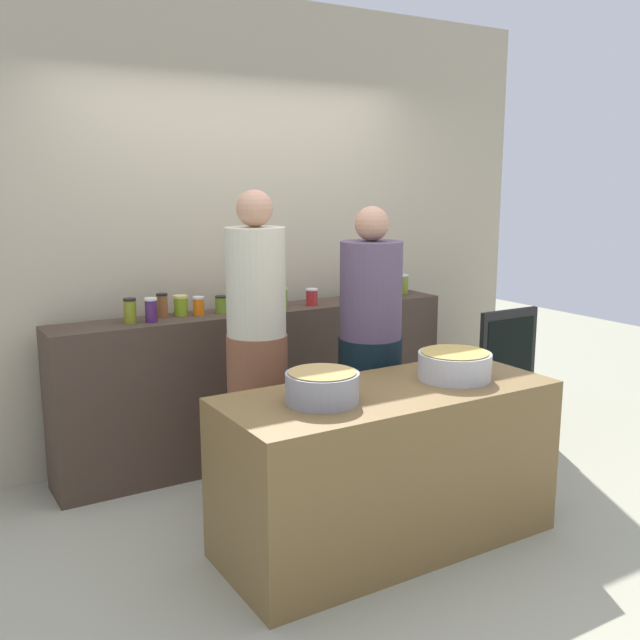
% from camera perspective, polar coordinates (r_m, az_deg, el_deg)
% --- Properties ---
extents(ground, '(12.00, 12.00, 0.00)m').
position_cam_1_polar(ground, '(4.09, 2.64, -15.42)').
color(ground, '#A2A087').
extents(storefront_wall, '(4.80, 0.12, 3.00)m').
position_cam_1_polar(storefront_wall, '(4.94, -6.69, 7.24)').
color(storefront_wall, tan).
rests_on(storefront_wall, ground).
extents(display_shelf, '(2.70, 0.36, 1.00)m').
position_cam_1_polar(display_shelf, '(4.80, -4.67, -5.00)').
color(display_shelf, '#423328').
rests_on(display_shelf, ground).
extents(prep_table, '(1.70, 0.70, 0.81)m').
position_cam_1_polar(prep_table, '(3.70, 5.34, -11.53)').
color(prep_table, brown).
rests_on(prep_table, ground).
extents(preserve_jar_0, '(0.07, 0.07, 0.15)m').
position_cam_1_polar(preserve_jar_0, '(4.36, -14.83, 0.72)').
color(preserve_jar_0, olive).
rests_on(preserve_jar_0, display_shelf).
extents(preserve_jar_1, '(0.07, 0.07, 0.15)m').
position_cam_1_polar(preserve_jar_1, '(4.35, -13.25, 0.78)').
color(preserve_jar_1, '#431F53').
rests_on(preserve_jar_1, display_shelf).
extents(preserve_jar_2, '(0.07, 0.07, 0.15)m').
position_cam_1_polar(preserve_jar_2, '(4.50, -12.40, 1.15)').
color(preserve_jar_2, brown).
rests_on(preserve_jar_2, display_shelf).
extents(preserve_jar_3, '(0.09, 0.09, 0.13)m').
position_cam_1_polar(preserve_jar_3, '(4.53, -10.98, 1.15)').
color(preserve_jar_3, olive).
rests_on(preserve_jar_3, display_shelf).
extents(preserve_jar_4, '(0.07, 0.07, 0.12)m').
position_cam_1_polar(preserve_jar_4, '(4.52, -9.61, 1.11)').
color(preserve_jar_4, orange).
rests_on(preserve_jar_4, display_shelf).
extents(preserve_jar_5, '(0.08, 0.08, 0.11)m').
position_cam_1_polar(preserve_jar_5, '(4.57, -7.82, 1.24)').
color(preserve_jar_5, olive).
rests_on(preserve_jar_5, display_shelf).
extents(preserve_jar_6, '(0.08, 0.08, 0.11)m').
position_cam_1_polar(preserve_jar_6, '(4.67, -6.79, 1.44)').
color(preserve_jar_6, '#BF330F').
rests_on(preserve_jar_6, display_shelf).
extents(preserve_jar_7, '(0.08, 0.08, 0.12)m').
position_cam_1_polar(preserve_jar_7, '(4.65, -5.24, 1.52)').
color(preserve_jar_7, '#A82F0F').
rests_on(preserve_jar_7, display_shelf).
extents(preserve_jar_8, '(0.08, 0.08, 0.13)m').
position_cam_1_polar(preserve_jar_8, '(4.76, -3.06, 1.84)').
color(preserve_jar_8, '#659B28').
rests_on(preserve_jar_8, display_shelf).
extents(preserve_jar_9, '(0.08, 0.08, 0.11)m').
position_cam_1_polar(preserve_jar_9, '(4.81, -0.66, 1.84)').
color(preserve_jar_9, '#A72223').
rests_on(preserve_jar_9, display_shelf).
extents(preserve_jar_10, '(0.07, 0.07, 0.10)m').
position_cam_1_polar(preserve_jar_10, '(5.00, 3.11, 2.11)').
color(preserve_jar_10, '#205D3C').
rests_on(preserve_jar_10, display_shelf).
extents(preserve_jar_11, '(0.09, 0.09, 0.14)m').
position_cam_1_polar(preserve_jar_11, '(5.12, 4.69, 2.54)').
color(preserve_jar_11, '#55165C').
rests_on(preserve_jar_11, display_shelf).
extents(preserve_jar_12, '(0.08, 0.08, 0.13)m').
position_cam_1_polar(preserve_jar_12, '(5.23, 5.84, 2.66)').
color(preserve_jar_12, brown).
rests_on(preserve_jar_12, display_shelf).
extents(preserve_jar_13, '(0.08, 0.08, 0.14)m').
position_cam_1_polar(preserve_jar_13, '(5.33, 6.59, 2.84)').
color(preserve_jar_13, olive).
rests_on(preserve_jar_13, display_shelf).
extents(cooking_pot_left, '(0.34, 0.34, 0.15)m').
position_cam_1_polar(cooking_pot_left, '(3.33, 0.18, -5.36)').
color(cooking_pot_left, gray).
rests_on(cooking_pot_left, prep_table).
extents(cooking_pot_center, '(0.38, 0.38, 0.14)m').
position_cam_1_polar(cooking_pot_center, '(3.78, 10.61, -3.56)').
color(cooking_pot_center, '#B7B7BC').
rests_on(cooking_pot_center, prep_table).
extents(cook_with_tongs, '(0.34, 0.34, 1.77)m').
position_cam_1_polar(cook_with_tongs, '(4.06, -5.00, -3.45)').
color(cook_with_tongs, brown).
rests_on(cook_with_tongs, ground).
extents(cook_in_cap, '(0.38, 0.38, 1.68)m').
position_cam_1_polar(cook_in_cap, '(4.24, 3.98, -3.51)').
color(cook_in_cap, black).
rests_on(cook_in_cap, ground).
extents(chalkboard_sign, '(0.53, 0.05, 0.91)m').
position_cam_1_polar(chalkboard_sign, '(5.41, 14.61, -3.90)').
color(chalkboard_sign, black).
rests_on(chalkboard_sign, ground).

